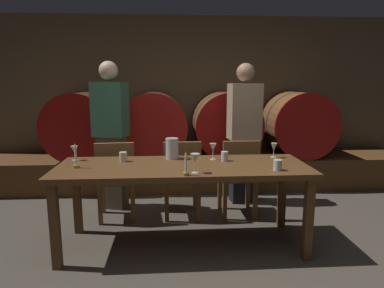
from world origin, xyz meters
TOP-DOWN VIEW (x-y plane):
  - ground_plane at (0.00, 0.00)m, footprint 9.09×9.09m
  - back_wall at (0.00, 2.80)m, footprint 6.99×0.24m
  - barrel_shelf at (0.00, 2.25)m, footprint 6.29×0.90m
  - wine_barrel_far_left at (-1.53, 2.25)m, footprint 0.92×0.86m
  - wine_barrel_center_left at (-0.53, 2.25)m, footprint 0.92×0.86m
  - wine_barrel_center_right at (0.50, 2.25)m, footprint 0.92×0.86m
  - wine_barrel_far_right at (1.55, 2.25)m, footprint 0.92×0.86m
  - dining_table at (-0.19, 0.39)m, footprint 2.24×0.79m
  - chair_left at (-0.89, 1.02)m, footprint 0.44×0.44m
  - chair_center at (-0.18, 1.03)m, footprint 0.41×0.41m
  - chair_right at (0.46, 1.04)m, footprint 0.41×0.41m
  - guest_left at (-0.99, 1.43)m, footprint 0.43×0.34m
  - guest_right at (0.61, 1.53)m, footprint 0.40×0.28m
  - candle_left at (-1.11, 0.35)m, footprint 0.05×0.05m
  - candle_right at (-0.18, 0.05)m, footprint 0.05×0.05m
  - pitcher at (-0.28, 0.65)m, footprint 0.12×0.12m
  - wine_glass_far_left at (-1.20, 0.65)m, footprint 0.07×0.07m
  - wine_glass_center_left at (-0.10, 0.12)m, footprint 0.08×0.08m
  - wine_glass_center_right at (0.10, 0.59)m, footprint 0.07×0.07m
  - wine_glass_far_right at (0.71, 0.64)m, footprint 0.06×0.06m
  - cup_left at (-0.74, 0.57)m, footprint 0.07×0.07m
  - cup_center at (0.21, 0.52)m, footprint 0.06×0.06m
  - cup_right at (0.60, 0.16)m, footprint 0.07×0.07m

SIDE VIEW (x-z plane):
  - ground_plane at x=0.00m, z-range 0.00..0.00m
  - barrel_shelf at x=0.00m, z-range 0.00..0.44m
  - chair_left at x=-0.89m, z-range 0.05..0.93m
  - chair_center at x=-0.18m, z-range 0.05..0.93m
  - chair_right at x=0.46m, z-range 0.05..0.93m
  - dining_table at x=-0.19m, z-range 0.30..1.07m
  - cup_right at x=0.60m, z-range 0.76..0.85m
  - cup_left at x=-0.74m, z-range 0.76..0.85m
  - cup_center at x=0.21m, z-range 0.76..0.85m
  - candle_right at x=-0.18m, z-range 0.72..0.91m
  - candle_left at x=-1.11m, z-range 0.72..0.94m
  - wine_glass_far_left at x=-1.20m, z-range 0.79..0.93m
  - wine_glass_far_right at x=0.71m, z-range 0.79..0.94m
  - pitcher at x=-0.28m, z-range 0.76..0.96m
  - wine_glass_center_right at x=0.10m, z-range 0.80..0.96m
  - wine_glass_center_left at x=-0.10m, z-range 0.80..0.96m
  - guest_right at x=0.61m, z-range 0.03..1.74m
  - guest_left at x=-0.99m, z-range 0.03..1.76m
  - wine_barrel_far_left at x=-1.53m, z-range 0.43..1.36m
  - wine_barrel_center_left at x=-0.53m, z-range 0.43..1.36m
  - wine_barrel_center_right at x=0.50m, z-range 0.43..1.36m
  - wine_barrel_far_right at x=1.55m, z-range 0.43..1.36m
  - back_wall at x=0.00m, z-range 0.00..2.46m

